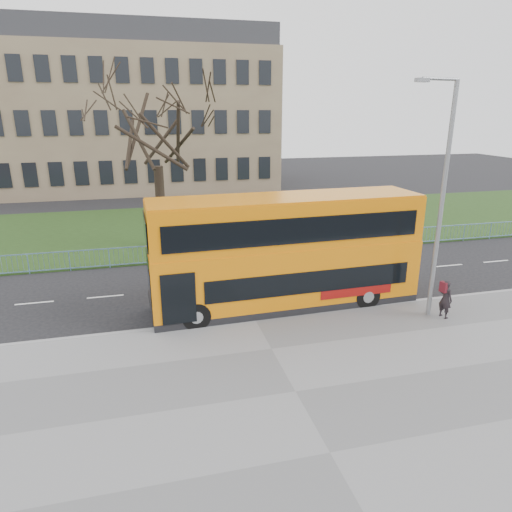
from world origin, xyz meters
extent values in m
plane|color=black|center=(0.00, 0.00, 0.00)|extent=(120.00, 120.00, 0.00)
cube|color=slate|center=(0.00, -6.75, 0.06)|extent=(80.00, 10.50, 0.12)
cube|color=gray|center=(0.00, -1.55, 0.07)|extent=(80.00, 0.20, 0.14)
cube|color=#1D3413|center=(0.00, 14.30, 0.04)|extent=(80.00, 15.40, 0.08)
cube|color=#78624C|center=(-5.00, 35.00, 7.00)|extent=(30.00, 15.00, 14.00)
cube|color=orange|center=(1.65, -0.42, 1.44)|extent=(11.37, 3.04, 2.10)
cube|color=orange|center=(1.65, -0.42, 2.67)|extent=(11.37, 3.04, 0.36)
cube|color=orange|center=(1.65, -0.42, 3.79)|extent=(11.31, 2.98, 1.88)
cube|color=black|center=(2.34, -1.75, 1.52)|extent=(8.71, 0.31, 0.91)
cube|color=black|center=(1.69, -1.75, 3.70)|extent=(10.38, 0.37, 1.02)
cylinder|color=black|center=(-2.34, -1.76, 0.56)|extent=(1.13, 0.34, 1.12)
cylinder|color=black|center=(4.96, -1.53, 0.56)|extent=(1.13, 0.34, 1.12)
imported|color=black|center=(7.46, -3.32, 0.91)|extent=(0.52, 0.66, 1.58)
cylinder|color=gray|center=(7.03, -2.93, 4.63)|extent=(0.18, 0.18, 9.02)
cylinder|color=gray|center=(6.25, -3.06, 9.14)|extent=(1.58, 0.37, 0.11)
cube|color=gray|center=(5.47, -3.19, 9.08)|extent=(0.53, 0.28, 0.14)
camera|label=1|loc=(-3.97, -17.82, 8.13)|focal=32.00mm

